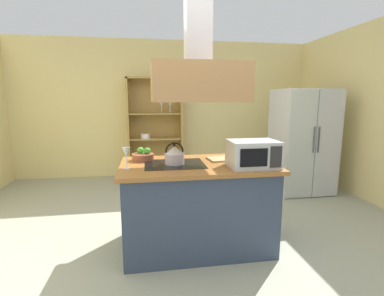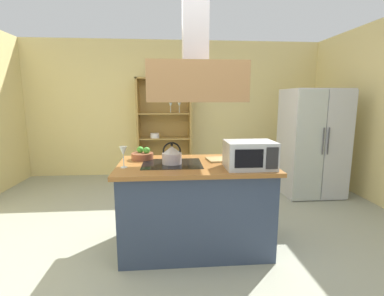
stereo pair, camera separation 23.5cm
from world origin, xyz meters
name	(u,v)px [view 2 (the right image)]	position (x,y,z in m)	size (l,w,h in m)	color
ground_plane	(182,243)	(0.00, 0.00, 0.00)	(7.80, 7.80, 0.00)	#989B89
wall_back	(175,109)	(0.00, 3.00, 1.35)	(6.00, 0.12, 2.70)	#E4CF86
kitchen_island	(195,205)	(0.13, -0.04, 0.45)	(1.56, 0.92, 0.90)	#313E57
range_hood	(195,73)	(0.13, -0.04, 1.81)	(0.90, 0.70, 1.18)	#B07D4B
refrigerator	(312,143)	(2.18, 1.47, 0.86)	(0.90, 0.77, 1.71)	silver
dish_cabinet	(164,134)	(-0.22, 2.78, 0.87)	(1.06, 0.40, 1.96)	#AC8643
kettle	(172,155)	(-0.10, -0.04, 0.99)	(0.20, 0.20, 0.22)	#C0B1B9
cutting_board	(223,159)	(0.45, 0.10, 0.91)	(0.34, 0.24, 0.02)	tan
microwave	(250,155)	(0.63, -0.28, 1.03)	(0.46, 0.35, 0.26)	#B7BABF
wine_glass_on_counter	(123,152)	(-0.57, -0.15, 1.05)	(0.08, 0.08, 0.21)	silver
fruit_bowl	(143,155)	(-0.42, 0.21, 0.95)	(0.24, 0.24, 0.14)	brown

